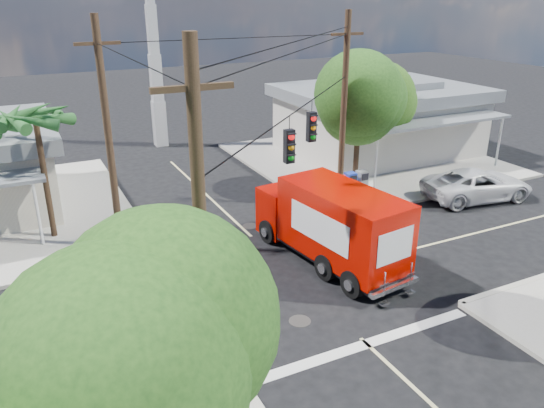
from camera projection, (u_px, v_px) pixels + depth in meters
ground at (296, 279)px, 19.20m from camera, size 120.00×120.00×0.00m
sidewalk_ne at (366, 160)px, 32.72m from camera, size 14.12×14.12×0.14m
road_markings at (317, 298)px, 17.97m from camera, size 32.00×32.00×0.01m
building_ne at (379, 118)px, 33.46m from camera, size 11.80×10.20×4.50m
radio_tower at (155, 60)px, 33.97m from camera, size 0.80×0.80×17.00m
tree_sw_front at (145, 350)px, 8.44m from camera, size 3.88×3.78×6.03m
tree_ne_front at (360, 99)px, 26.03m from camera, size 4.21×4.14×6.66m
tree_ne_back at (375, 99)px, 29.15m from camera, size 3.77×3.66×5.82m
palm_nw_front at (35, 121)px, 20.49m from camera, size 3.01×3.08×5.59m
utility_poles at (236, 148)px, 18.15m from camera, size 12.00×10.68×9.00m
vending_boxes at (350, 183)px, 26.79m from camera, size 1.90×0.50×1.10m
delivery_truck at (331, 224)px, 19.89m from camera, size 3.13×7.38×3.10m
parked_car at (478, 184)px, 26.38m from camera, size 5.83×3.37×1.53m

